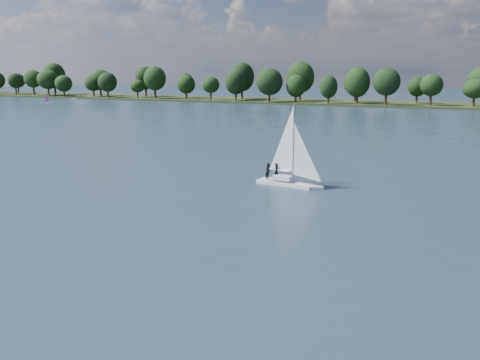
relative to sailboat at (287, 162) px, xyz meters
name	(u,v)px	position (x,y,z in m)	size (l,w,h in m)	color
ground	(364,138)	(-2.86, 48.64, -2.70)	(700.00, 700.00, 0.00)	#233342
far_shore	(434,106)	(-2.86, 160.64, -2.70)	(660.00, 40.00, 1.50)	black
sailboat	(287,162)	(0.00, 0.00, 0.00)	(7.55, 2.91, 9.68)	silver
dinghy_pink	(49,100)	(-147.96, 108.73, -1.53)	(3.23, 2.81, 4.96)	white
pontoon	(75,99)	(-163.31, 140.46, -2.70)	(4.00, 2.00, 0.50)	#56585B
treeline	(436,84)	(-2.22, 156.77, 5.49)	(562.31, 74.39, 18.50)	black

